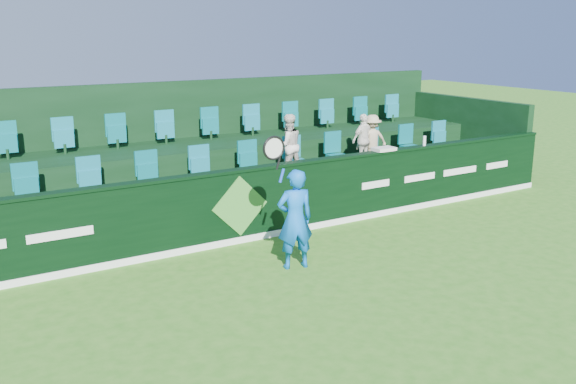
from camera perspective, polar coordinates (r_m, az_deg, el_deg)
ground at (r=8.64m, az=8.10°, el=-11.67°), size 60.00×60.00×0.00m
sponsor_hoarding at (r=11.54m, az=-4.53°, el=-1.25°), size 16.00×0.25×1.35m
stand_tier_front at (r=12.57m, az=-6.83°, el=-1.30°), size 16.00×2.00×0.80m
stand_tier_back at (r=14.20m, az=-10.12°, el=1.44°), size 16.00×1.80×1.30m
stand_rear at (r=14.50m, az=-10.87°, el=3.96°), size 16.00×4.10×2.60m
seat_row_front at (r=12.76m, az=-7.68°, el=2.14°), size 13.50×0.50×0.60m
seat_row_back at (r=14.30m, az=-10.73°, el=5.38°), size 13.50×0.50×0.60m
tennis_player at (r=10.22m, az=0.60°, el=-2.33°), size 1.01×0.51×2.26m
spectator_left at (r=13.17m, az=0.01°, el=4.18°), size 0.67×0.54×1.28m
spectator_middle at (r=14.30m, az=6.74°, el=4.63°), size 0.71×0.37×1.15m
spectator_right at (r=14.45m, az=7.47°, el=4.63°), size 0.80×0.58×1.12m
towel at (r=13.22m, az=8.52°, el=3.80°), size 0.45×0.29×0.07m
drinks_bottle at (r=13.95m, az=12.03°, el=4.48°), size 0.07×0.07×0.21m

